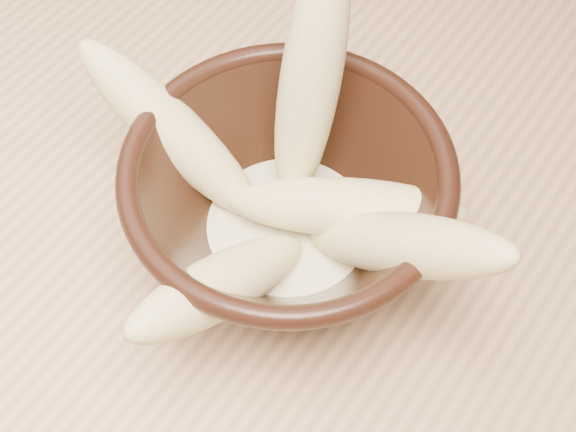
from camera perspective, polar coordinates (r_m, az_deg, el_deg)
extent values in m
cube|color=#DDA779|center=(0.63, -5.91, 1.00)|extent=(1.20, 0.80, 0.04)
cylinder|color=#A88154|center=(1.34, -13.75, 13.38)|extent=(0.05, 0.05, 0.71)
cylinder|color=black|center=(0.58, 0.00, -2.67)|extent=(0.09, 0.09, 0.01)
cylinder|color=black|center=(0.56, 0.00, -1.58)|extent=(0.09, 0.09, 0.01)
torus|color=black|center=(0.49, 0.00, 3.20)|extent=(0.21, 0.21, 0.01)
cylinder|color=beige|center=(0.55, 0.00, -1.03)|extent=(0.12, 0.12, 0.02)
ellipsoid|color=#CBBD78|center=(0.51, 1.60, 9.58)|extent=(0.07, 0.11, 0.19)
ellipsoid|color=#CBBD78|center=(0.54, -8.23, 5.97)|extent=(0.16, 0.05, 0.12)
ellipsoid|color=#CBBD78|center=(0.48, 8.12, -2.01)|extent=(0.15, 0.04, 0.14)
ellipsoid|color=#CBBD78|center=(0.52, 4.05, 0.63)|extent=(0.16, 0.11, 0.06)
ellipsoid|color=#CBBD78|center=(0.48, -4.73, -4.91)|extent=(0.06, 0.16, 0.11)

